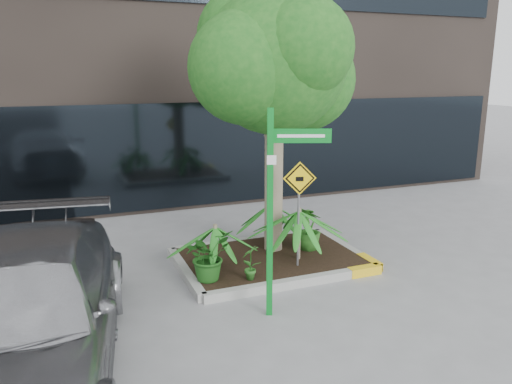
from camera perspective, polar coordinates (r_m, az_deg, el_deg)
name	(u,v)px	position (r m, az deg, el deg)	size (l,w,h in m)	color
ground	(267,271)	(8.94, 1.24, -9.01)	(80.00, 80.00, 0.00)	gray
planter	(273,259)	(9.22, 1.91, -7.61)	(3.35, 2.36, 0.15)	#9E9E99
tree	(274,62)	(9.01, 2.09, 14.64)	(3.29, 2.92, 4.93)	gray
palm_front	(299,211)	(8.83, 4.97, -2.20)	(1.07, 1.07, 1.19)	gray
palm_left	(215,227)	(8.39, -4.69, -4.04)	(0.90, 0.90, 1.00)	gray
palm_back	(271,204)	(9.86, 1.68, -1.40)	(0.88, 0.88, 0.98)	gray
parked_car	(21,317)	(6.32, -25.32, -12.78)	(2.15, 5.29, 1.54)	#9F9FA3
shrub_a	(208,255)	(8.12, -5.48, -7.22)	(0.73, 0.73, 0.82)	#1C5518
shrub_b	(309,228)	(9.47, 6.05, -4.14)	(0.46, 0.46, 0.82)	#2B6C20
shrub_c	(251,262)	(8.11, -0.63, -7.98)	(0.32, 0.32, 0.60)	#25601D
shrub_d	(275,229)	(9.61, 2.22, -4.30)	(0.37, 0.37, 0.67)	#1E6922
street_sign_post	(274,190)	(6.88, 2.07, 0.17)	(0.83, 1.07, 2.97)	#0B7F24
cattle_sign	(299,196)	(8.42, 4.95, -0.50)	(0.55, 0.17, 1.84)	slate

